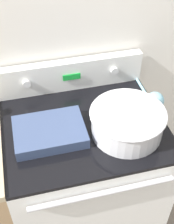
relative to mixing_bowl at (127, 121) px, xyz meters
The scene contains 6 objects.
kitchen_wall 0.53m from the mixing_bowl, 111.75° to the left, with size 8.00×0.05×2.50m.
stove_range 0.57m from the mixing_bowl, 151.93° to the left, with size 0.75×0.65×0.94m.
control_panel 0.42m from the mixing_bowl, 114.82° to the left, with size 0.75×0.07×0.17m.
mixing_bowl is the anchor object (origin of this frame).
casserole_dish 0.35m from the mixing_bowl, behind, with size 0.31×0.23×0.05m.
ladle 0.23m from the mixing_bowl, 35.29° to the left, with size 0.09×0.31×0.09m.
Camera 1 is at (-0.23, -0.69, 1.97)m, focal length 50.00 mm.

